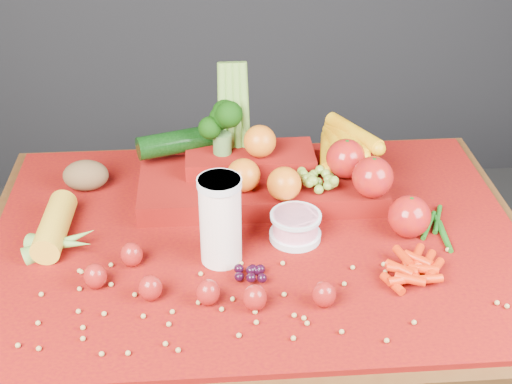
{
  "coord_description": "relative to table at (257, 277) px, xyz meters",
  "views": [
    {
      "loc": [
        -0.09,
        -1.16,
        1.59
      ],
      "look_at": [
        0.0,
        0.02,
        0.85
      ],
      "focal_mm": 50.0,
      "sensor_mm": 36.0,
      "label": 1
    }
  ],
  "objects": [
    {
      "name": "strawberry_scatter",
      "position": [
        -0.13,
        -0.17,
        0.13
      ],
      "size": [
        0.44,
        0.18,
        0.05
      ],
      "color": "maroon",
      "rests_on": "red_cloth"
    },
    {
      "name": "soybean_scatter",
      "position": [
        0.0,
        -0.2,
        0.11
      ],
      "size": [
        0.84,
        0.24,
        0.01
      ],
      "primitive_type": null,
      "color": "#A48646",
      "rests_on": "red_cloth"
    },
    {
      "name": "milk_glass",
      "position": [
        -0.07,
        -0.07,
        0.2
      ],
      "size": [
        0.08,
        0.08,
        0.18
      ],
      "rotation": [
        0.0,
        0.0,
        -0.02
      ],
      "color": "white",
      "rests_on": "red_cloth"
    },
    {
      "name": "table",
      "position": [
        0.0,
        0.0,
        0.0
      ],
      "size": [
        1.1,
        0.8,
        0.75
      ],
      "color": "#3A1E0D",
      "rests_on": "ground"
    },
    {
      "name": "produce_mound",
      "position": [
        0.05,
        0.15,
        0.17
      ],
      "size": [
        0.59,
        0.37,
        0.27
      ],
      "color": "maroon",
      "rests_on": "red_cloth"
    },
    {
      "name": "baby_carrot_pile",
      "position": [
        0.28,
        -0.15,
        0.12
      ],
      "size": [
        0.18,
        0.17,
        0.03
      ],
      "primitive_type": null,
      "color": "red",
      "rests_on": "red_cloth"
    },
    {
      "name": "dark_grape_cluster",
      "position": [
        -0.02,
        -0.14,
        0.12
      ],
      "size": [
        0.06,
        0.05,
        0.03
      ],
      "primitive_type": null,
      "color": "black",
      "rests_on": "red_cloth"
    },
    {
      "name": "corn_ear",
      "position": [
        -0.39,
        -0.01,
        0.13
      ],
      "size": [
        0.19,
        0.23,
        0.06
      ],
      "rotation": [
        0.0,
        0.0,
        1.53
      ],
      "color": "gold",
      "rests_on": "red_cloth"
    },
    {
      "name": "yogurt_bowl",
      "position": [
        0.07,
        -0.02,
        0.14
      ],
      "size": [
        0.1,
        0.1,
        0.06
      ],
      "rotation": [
        0.0,
        0.0,
        -0.42
      ],
      "color": "silver",
      "rests_on": "red_cloth"
    },
    {
      "name": "red_cloth",
      "position": [
        0.0,
        0.0,
        0.1
      ],
      "size": [
        1.05,
        0.75,
        0.01
      ],
      "primitive_type": "cube",
      "color": "maroon",
      "rests_on": "table"
    },
    {
      "name": "potato",
      "position": [
        -0.36,
        0.2,
        0.14
      ],
      "size": [
        0.1,
        0.07,
        0.07
      ],
      "primitive_type": "ellipsoid",
      "color": "brown",
      "rests_on": "red_cloth"
    },
    {
      "name": "green_bean_pile",
      "position": [
        0.37,
        -0.01,
        0.11
      ],
      "size": [
        0.14,
        0.12,
        0.01
      ],
      "primitive_type": null,
      "color": "#165313",
      "rests_on": "red_cloth"
    }
  ]
}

